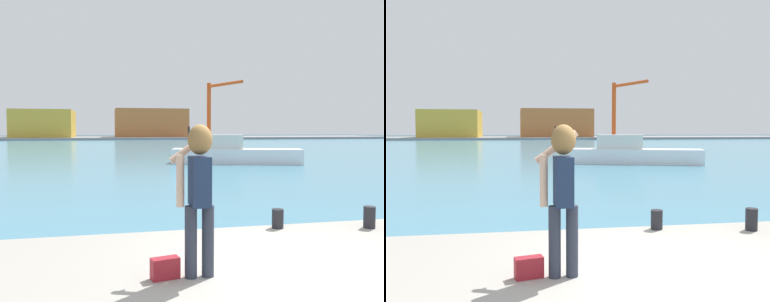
{
  "view_description": "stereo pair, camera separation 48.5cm",
  "coord_description": "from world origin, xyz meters",
  "views": [
    {
      "loc": [
        -2.2,
        -4.37,
        2.29
      ],
      "look_at": [
        -0.29,
        4.53,
        1.79
      ],
      "focal_mm": 36.62,
      "sensor_mm": 36.0,
      "label": 1
    },
    {
      "loc": [
        -1.72,
        -4.46,
        2.29
      ],
      "look_at": [
        -0.29,
        4.53,
        1.79
      ],
      "focal_mm": 36.62,
      "sensor_mm": 36.0,
      "label": 2
    }
  ],
  "objects": [
    {
      "name": "ground_plane",
      "position": [
        0.0,
        50.0,
        0.0
      ],
      "size": [
        220.0,
        220.0,
        0.0
      ],
      "primitive_type": "plane",
      "color": "#334751"
    },
    {
      "name": "harbor_water",
      "position": [
        0.0,
        52.0,
        0.01
      ],
      "size": [
        140.0,
        100.0,
        0.02
      ],
      "primitive_type": "cube",
      "color": "teal",
      "rests_on": "ground_plane"
    },
    {
      "name": "quay_promenade",
      "position": [
        0.0,
        0.0,
        0.3
      ],
      "size": [
        14.0,
        4.0,
        0.61
      ],
      "primitive_type": "cube",
      "color": "#9E998E",
      "rests_on": "ground_plane"
    },
    {
      "name": "far_shore_dock",
      "position": [
        0.0,
        92.0,
        0.26
      ],
      "size": [
        140.0,
        20.0,
        0.52
      ],
      "primitive_type": "cube",
      "color": "gray",
      "rests_on": "ground_plane"
    },
    {
      "name": "person_photographer",
      "position": [
        -1.2,
        -0.09,
        1.67
      ],
      "size": [
        0.52,
        0.55,
        1.74
      ],
      "rotation": [
        0.0,
        0.0,
        1.58
      ],
      "color": "#2D3342",
      "rests_on": "quay_promenade"
    },
    {
      "name": "handbag",
      "position": [
        -1.58,
        -0.07,
        0.73
      ],
      "size": [
        0.34,
        0.2,
        0.24
      ],
      "primitive_type": "cube",
      "rotation": [
        0.0,
        0.0,
        0.21
      ],
      "color": "maroon",
      "rests_on": "quay_promenade"
    },
    {
      "name": "harbor_bollard",
      "position": [
        0.62,
        1.78,
        0.77
      ],
      "size": [
        0.2,
        0.2,
        0.33
      ],
      "primitive_type": "cylinder",
      "color": "black",
      "rests_on": "quay_promenade"
    },
    {
      "name": "harbor_bollard_2",
      "position": [
        2.16,
        1.46,
        0.79
      ],
      "size": [
        0.19,
        0.19,
        0.37
      ],
      "primitive_type": "cylinder",
      "color": "black",
      "rests_on": "quay_promenade"
    },
    {
      "name": "boat_moored",
      "position": [
        6.01,
        20.67,
        0.71
      ],
      "size": [
        8.76,
        4.53,
        1.93
      ],
      "rotation": [
        0.0,
        0.0,
        -0.31
      ],
      "color": "white",
      "rests_on": "harbor_water"
    },
    {
      "name": "warehouse_left",
      "position": [
        -16.52,
        91.05,
        3.63
      ],
      "size": [
        13.01,
        13.22,
        6.22
      ],
      "primitive_type": "cube",
      "color": "gold",
      "rests_on": "far_shore_dock"
    },
    {
      "name": "warehouse_right",
      "position": [
        8.06,
        92.01,
        3.88
      ],
      "size": [
        17.12,
        11.93,
        6.71
      ],
      "primitive_type": "cube",
      "color": "#B26633",
      "rests_on": "far_shore_dock"
    },
    {
      "name": "port_crane",
      "position": [
        22.29,
        85.23,
        8.72
      ],
      "size": [
        5.37,
        11.48,
        12.9
      ],
      "color": "#D84C19",
      "rests_on": "far_shore_dock"
    }
  ]
}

